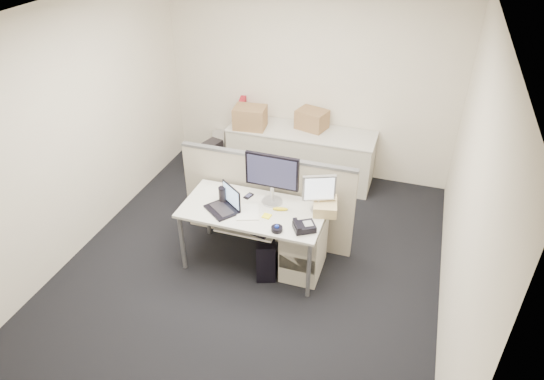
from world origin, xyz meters
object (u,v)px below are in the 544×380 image
(desk, at_px, (253,214))
(monitor_main, at_px, (272,179))
(laptop, at_px, (221,200))
(desk_phone, at_px, (304,227))

(desk, height_order, monitor_main, monitor_main)
(laptop, bearing_deg, desk, 59.97)
(monitor_main, bearing_deg, desk_phone, -37.57)
(monitor_main, distance_m, desk_phone, 0.63)
(monitor_main, bearing_deg, desk, -128.71)
(monitor_main, height_order, desk_phone, monitor_main)
(monitor_main, relative_size, laptop, 1.70)
(laptop, relative_size, desk_phone, 1.64)
(desk, distance_m, monitor_main, 0.42)
(desk, bearing_deg, laptop, -156.78)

